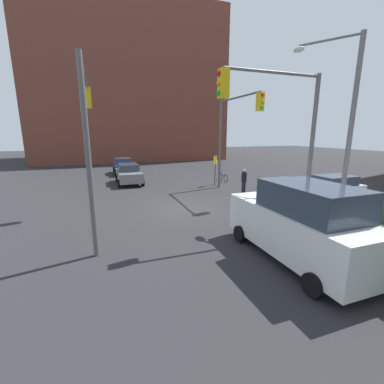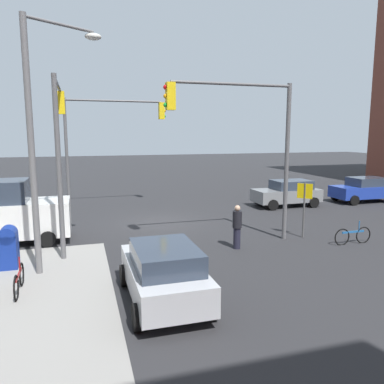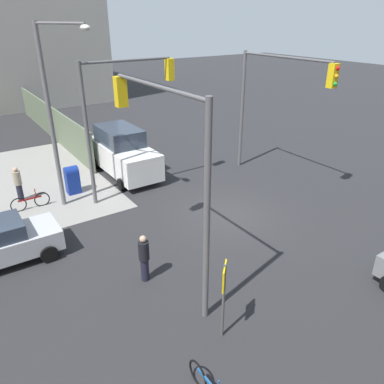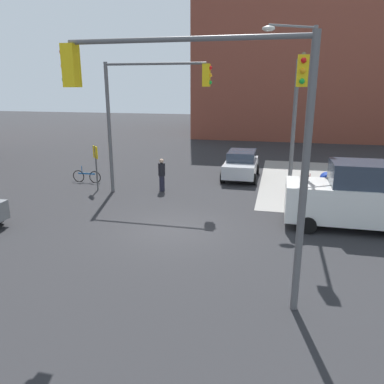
{
  "view_description": "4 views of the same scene",
  "coord_description": "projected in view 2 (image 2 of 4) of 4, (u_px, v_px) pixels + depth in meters",
  "views": [
    {
      "loc": [
        13.29,
        -4.18,
        4.11
      ],
      "look_at": [
        0.9,
        0.3,
        1.1
      ],
      "focal_mm": 24.0,
      "sensor_mm": 36.0,
      "label": 1
    },
    {
      "loc": [
        3.78,
        18.33,
        4.49
      ],
      "look_at": [
        -1.22,
        1.65,
        1.76
      ],
      "focal_mm": 35.0,
      "sensor_mm": 36.0,
      "label": 2
    },
    {
      "loc": [
        -11.41,
        9.62,
        8.14
      ],
      "look_at": [
        1.62,
        0.85,
        0.74
      ],
      "focal_mm": 35.0,
      "sensor_mm": 36.0,
      "label": 3
    },
    {
      "loc": [
        3.87,
        -13.1,
        5.38
      ],
      "look_at": [
        0.98,
        -0.62,
        1.74
      ],
      "focal_mm": 35.0,
      "sensor_mm": 36.0,
      "label": 4
    }
  ],
  "objects": [
    {
      "name": "warning_sign_two_way",
      "position": [
        304.0,
        200.0,
        16.07
      ],
      "size": [
        0.48,
        0.48,
        2.4
      ],
      "color": "#4C4C4C",
      "rests_on": "ground"
    },
    {
      "name": "street_lamp_corner",
      "position": [
        42.0,
        127.0,
        11.7
      ],
      "size": [
        2.42,
        1.55,
        8.0
      ],
      "color": "slate",
      "rests_on": "ground"
    },
    {
      "name": "mailbox_blue",
      "position": [
        9.0,
        246.0,
        12.51
      ],
      "size": [
        0.56,
        0.64,
        1.43
      ],
      "color": "navy",
      "rests_on": "ground"
    },
    {
      "name": "ground_plane",
      "position": [
        160.0,
        222.0,
        19.12
      ],
      "size": [
        120.0,
        120.0,
        0.0
      ],
      "primitive_type": "plane",
      "color": "#28282B"
    },
    {
      "name": "hatchback_blue",
      "position": [
        364.0,
        189.0,
        24.73
      ],
      "size": [
        4.04,
        2.02,
        1.62
      ],
      "color": "#1E389E",
      "rests_on": "ground"
    },
    {
      "name": "bicycle_at_crosswalk",
      "position": [
        353.0,
        236.0,
        15.31
      ],
      "size": [
        1.75,
        0.05,
        0.97
      ],
      "color": "black",
      "rests_on": "ground"
    },
    {
      "name": "traffic_signal_ne_corner",
      "position": [
        59.0,
        131.0,
        14.52
      ],
      "size": [
        0.36,
        4.66,
        6.5
      ],
      "color": "#59595B",
      "rests_on": "ground"
    },
    {
      "name": "hatchback_gray",
      "position": [
        287.0,
        193.0,
        23.22
      ],
      "size": [
        4.1,
        2.02,
        1.62
      ],
      "color": "slate",
      "rests_on": "ground"
    },
    {
      "name": "pedestrian_waiting",
      "position": [
        237.0,
        226.0,
        14.62
      ],
      "size": [
        0.36,
        0.36,
        1.73
      ],
      "rotation": [
        0.0,
        0.0,
        2.34
      ],
      "color": "black",
      "rests_on": "ground"
    },
    {
      "name": "traffic_signal_se_corner",
      "position": [
        107.0,
        131.0,
        22.03
      ],
      "size": [
        5.98,
        0.36,
        6.5
      ],
      "color": "#59595B",
      "rests_on": "ground"
    },
    {
      "name": "coupe_silver",
      "position": [
        164.0,
        272.0,
        9.94
      ],
      "size": [
        2.02,
        3.93,
        1.62
      ],
      "color": "#B7BABF",
      "rests_on": "ground"
    },
    {
      "name": "traffic_signal_nw_corner",
      "position": [
        243.0,
        130.0,
        14.84
      ],
      "size": [
        5.33,
        0.36,
        6.5
      ],
      "color": "#59595B",
      "rests_on": "ground"
    },
    {
      "name": "bicycle_leaning_on_fence",
      "position": [
        19.0,
        280.0,
        10.66
      ],
      "size": [
        0.05,
        1.75,
        0.97
      ],
      "color": "black",
      "rests_on": "ground"
    }
  ]
}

